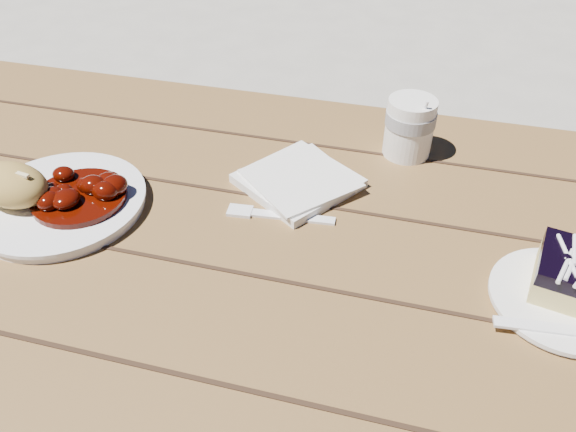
% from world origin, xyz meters
% --- Properties ---
extents(picnic_table, '(2.00, 1.55, 0.75)m').
position_xyz_m(picnic_table, '(0.00, -0.00, 0.59)').
color(picnic_table, brown).
rests_on(picnic_table, ground).
extents(main_plate, '(0.24, 0.24, 0.02)m').
position_xyz_m(main_plate, '(-0.23, -0.02, 0.76)').
color(main_plate, white).
rests_on(main_plate, picnic_table).
extents(goulash_stew, '(0.13, 0.13, 0.04)m').
position_xyz_m(goulash_stew, '(-0.20, -0.01, 0.79)').
color(goulash_stew, '#3F0902').
rests_on(goulash_stew, main_plate).
extents(bread_roll, '(0.12, 0.09, 0.06)m').
position_xyz_m(bread_roll, '(-0.29, -0.04, 0.80)').
color(bread_roll, '#AC8A42').
rests_on(bread_roll, main_plate).
extents(dessert_plate, '(0.17, 0.17, 0.01)m').
position_xyz_m(dessert_plate, '(0.45, -0.03, 0.76)').
color(dessert_plate, white).
rests_on(dessert_plate, picnic_table).
extents(fork_dessert, '(0.16, 0.04, 0.00)m').
position_xyz_m(fork_dessert, '(0.43, -0.08, 0.76)').
color(fork_dessert, white).
rests_on(fork_dessert, dessert_plate).
extents(coffee_cup, '(0.08, 0.08, 0.10)m').
position_xyz_m(coffee_cup, '(0.23, 0.26, 0.80)').
color(coffee_cup, white).
rests_on(coffee_cup, picnic_table).
extents(napkin_stack, '(0.21, 0.21, 0.01)m').
position_xyz_m(napkin_stack, '(0.08, 0.12, 0.76)').
color(napkin_stack, white).
rests_on(napkin_stack, picnic_table).
extents(fork_table, '(0.16, 0.04, 0.00)m').
position_xyz_m(fork_table, '(0.09, 0.04, 0.75)').
color(fork_table, white).
rests_on(fork_table, picnic_table).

